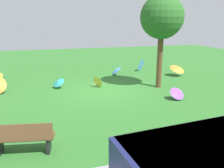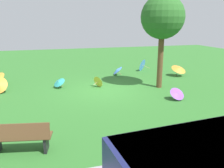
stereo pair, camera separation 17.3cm
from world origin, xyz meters
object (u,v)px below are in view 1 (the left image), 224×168
Objects in this scene: parasol_purple_0 at (178,93)px; parasol_blue_1 at (140,65)px; parasol_blue_0 at (116,70)px; parasol_teal_0 at (58,82)px; parasol_yellow_0 at (98,81)px; park_bench at (23,138)px; parasol_orange_0 at (178,68)px; shade_tree at (162,18)px.

parasol_blue_1 is at bearing -99.19° from parasol_purple_0.
parasol_blue_0 is at bearing 22.82° from parasol_blue_1.
parasol_blue_1 reaches higher than parasol_teal_0.
parasol_yellow_0 is 2.12m from parasol_teal_0.
parasol_yellow_0 is at bearing 169.99° from parasol_teal_0.
parasol_purple_0 is 6.62m from parasol_blue_1.
park_bench reaches higher than parasol_blue_0.
parasol_teal_0 is (2.09, -0.37, 0.02)m from parasol_yellow_0.
park_bench is at bearing 37.40° from parasol_orange_0.
park_bench is at bearing 77.19° from parasol_teal_0.
parasol_yellow_0 is at bearing -47.67° from parasol_purple_0.
parasol_purple_0 is at bearing -157.00° from park_bench.
parasol_blue_0 is 0.91× the size of parasol_blue_1.
parasol_purple_0 is at bearing 100.68° from parasol_blue_0.
parasol_yellow_0 is (2.88, -3.17, -0.01)m from parasol_purple_0.
parasol_blue_1 is at bearing -128.86° from park_bench.
shade_tree reaches higher than parasol_blue_0.
parasol_yellow_0 is (3.10, -0.99, -3.29)m from shade_tree.
shade_tree is at bearing 110.24° from parasol_blue_0.
parasol_yellow_0 is 0.83× the size of parasol_blue_0.
park_bench reaches higher than parasol_teal_0.
park_bench is 8.80m from shade_tree.
parasol_purple_0 is at bearing 144.59° from parasol_teal_0.
parasol_teal_0 is (4.97, -3.54, 0.01)m from parasol_purple_0.
parasol_purple_0 is 0.82× the size of parasol_blue_1.
parasol_blue_1 reaches higher than parasol_purple_0.
park_bench is 0.35× the size of shade_tree.
parasol_blue_0 reaches higher than parasol_teal_0.
park_bench is 11.43m from parasol_orange_0.
parasol_yellow_0 is (-3.51, -5.88, -0.15)m from park_bench.
parasol_purple_0 is (-6.39, -2.71, -0.14)m from park_bench.
parasol_orange_0 is 5.67m from parasol_yellow_0.
shade_tree reaches higher than parasol_purple_0.
parasol_orange_0 is at bearing -174.83° from parasol_teal_0.
parasol_blue_1 is (1.63, -2.31, -0.09)m from parasol_orange_0.
parasol_blue_1 is at bearing -100.97° from shade_tree.
parasol_blue_0 is (-3.91, -2.11, 0.01)m from parasol_teal_0.
parasol_purple_0 is 6.10m from parasol_teal_0.
parasol_blue_0 is 2.30m from parasol_blue_1.
parasol_yellow_0 is 0.80× the size of parasol_teal_0.
parasol_teal_0 is (5.19, -1.36, -3.27)m from shade_tree.
park_bench reaches higher than parasol_blue_1.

